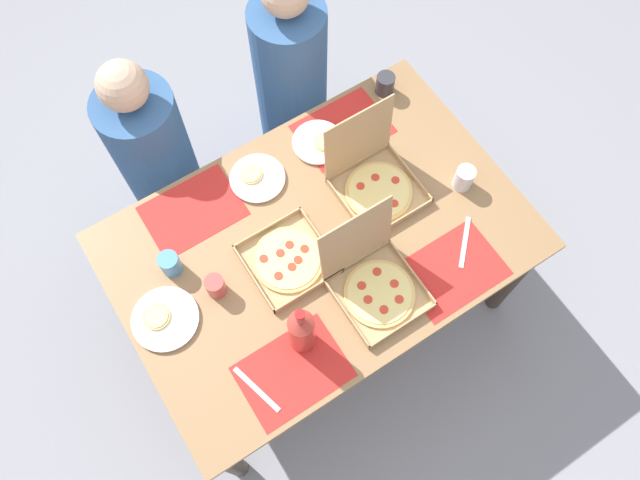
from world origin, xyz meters
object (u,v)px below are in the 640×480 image
(cup_clear_left, at_px, (385,84))
(cup_clear_right, at_px, (170,264))
(pizza_box_corner_left, at_px, (374,180))
(pizza_box_center, at_px, (288,260))
(plate_near_right, at_px, (318,143))
(plate_near_left, at_px, (257,178))
(soda_bottle, at_px, (302,330))
(diner_right_seat, at_px, (292,89))
(cup_dark, at_px, (464,178))
(plate_far_right, at_px, (164,319))
(cup_red, at_px, (216,286))
(pizza_box_edge_far, at_px, (374,282))
(diner_left_seat, at_px, (159,163))

(cup_clear_left, xyz_separation_m, cup_clear_right, (-1.10, -0.23, 0.00))
(pizza_box_corner_left, distance_m, cup_clear_left, 0.45)
(pizza_box_center, distance_m, pizza_box_corner_left, 0.45)
(plate_near_right, xyz_separation_m, cup_clear_right, (-0.73, -0.16, 0.04))
(plate_near_left, bearing_deg, plate_near_right, 1.40)
(cup_clear_left, bearing_deg, soda_bottle, -139.87)
(diner_right_seat, bearing_deg, cup_dark, -74.25)
(plate_far_right, distance_m, diner_right_seat, 1.23)
(cup_red, xyz_separation_m, cup_dark, (1.00, -0.13, 0.00))
(pizza_box_edge_far, bearing_deg, plate_near_left, 102.12)
(soda_bottle, xyz_separation_m, cup_red, (-0.16, 0.32, -0.09))
(cup_clear_right, bearing_deg, cup_clear_left, 11.81)
(plate_near_right, height_order, cup_red, cup_red)
(plate_far_right, distance_m, soda_bottle, 0.51)
(pizza_box_center, distance_m, cup_clear_right, 0.42)
(pizza_box_center, distance_m, soda_bottle, 0.33)
(plate_near_left, relative_size, diner_right_seat, 0.18)
(plate_near_right, xyz_separation_m, cup_red, (-0.64, -0.32, 0.04))
(soda_bottle, relative_size, cup_clear_right, 3.38)
(pizza_box_center, height_order, soda_bottle, soda_bottle)
(cup_red, bearing_deg, pizza_box_edge_far, -31.18)
(pizza_box_center, xyz_separation_m, plate_near_left, (0.08, 0.36, -0.00))
(pizza_box_corner_left, relative_size, plate_near_left, 1.53)
(plate_near_right, bearing_deg, cup_clear_left, 10.65)
(plate_far_right, distance_m, cup_dark, 1.22)
(plate_near_left, bearing_deg, cup_red, -137.96)
(plate_near_right, bearing_deg, soda_bottle, -126.53)
(cup_dark, bearing_deg, cup_clear_left, 89.74)
(plate_near_left, bearing_deg, cup_clear_right, -160.93)
(soda_bottle, bearing_deg, diner_right_seat, 60.57)
(plate_far_right, bearing_deg, cup_dark, -6.37)
(pizza_box_edge_far, bearing_deg, pizza_box_corner_left, 55.35)
(pizza_box_edge_far, distance_m, cup_clear_left, 0.86)
(plate_near_right, xyz_separation_m, diner_right_seat, (0.12, 0.42, -0.20))
(plate_near_left, bearing_deg, cup_dark, -34.31)
(pizza_box_center, xyz_separation_m, soda_bottle, (-0.11, -0.28, 0.12))
(pizza_box_center, distance_m, pizza_box_edge_far, 0.33)
(pizza_box_edge_far, relative_size, cup_clear_left, 3.72)
(diner_right_seat, bearing_deg, cup_clear_right, -145.95)
(pizza_box_corner_left, bearing_deg, plate_near_right, 105.21)
(pizza_box_corner_left, relative_size, soda_bottle, 1.03)
(pizza_box_edge_far, bearing_deg, cup_clear_right, 141.89)
(cup_clear_left, xyz_separation_m, diner_right_seat, (-0.25, 0.35, -0.24))
(plate_far_right, xyz_separation_m, diner_left_seat, (0.28, 0.73, -0.24))
(pizza_box_edge_far, xyz_separation_m, plate_near_right, (0.16, 0.61, -0.04))
(plate_far_right, bearing_deg, plate_near_left, 29.12)
(cup_clear_left, xyz_separation_m, diner_left_seat, (-0.93, 0.35, -0.28))
(pizza_box_corner_left, xyz_separation_m, cup_dark, (0.29, -0.18, -0.00))
(pizza_box_corner_left, height_order, plate_near_right, pizza_box_corner_left)
(pizza_box_edge_far, xyz_separation_m, cup_clear_right, (-0.58, 0.45, -0.00))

